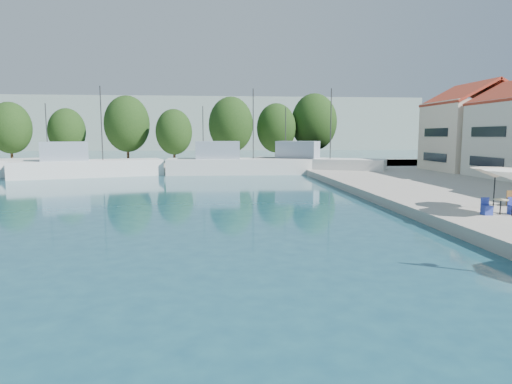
{
  "coord_description": "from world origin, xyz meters",
  "views": [
    {
      "loc": [
        -4.7,
        3.05,
        4.47
      ],
      "look_at": [
        -2.47,
        26.0,
        1.6
      ],
      "focal_mm": 32.0,
      "sensor_mm": 36.0,
      "label": 1
    }
  ],
  "objects": [
    {
      "name": "quay_far",
      "position": [
        -8.0,
        67.0,
        0.3
      ],
      "size": [
        90.0,
        16.0,
        0.6
      ],
      "primitive_type": "cube",
      "color": "#9E968E",
      "rests_on": "ground"
    },
    {
      "name": "hill_west",
      "position": [
        -30.0,
        160.0,
        8.0
      ],
      "size": [
        180.0,
        40.0,
        16.0
      ],
      "primitive_type": "cube",
      "color": "#97A599",
      "rests_on": "ground"
    },
    {
      "name": "hill_east",
      "position": [
        40.0,
        180.0,
        6.0
      ],
      "size": [
        140.0,
        40.0,
        12.0
      ],
      "primitive_type": "cube",
      "color": "#97A599",
      "rests_on": "ground"
    },
    {
      "name": "building_06",
      "position": [
        24.0,
        51.0,
        5.5
      ],
      "size": [
        9.0,
        8.8,
        10.2
      ],
      "color": "beige",
      "rests_on": "quay_right"
    },
    {
      "name": "trawler_02",
      "position": [
        -18.53,
        54.11,
        1.07
      ],
      "size": [
        16.17,
        8.75,
        10.2
      ],
      "rotation": [
        0.0,
        0.0,
        0.32
      ],
      "color": "silver",
      "rests_on": "ground"
    },
    {
      "name": "trawler_03",
      "position": [
        -1.95,
        56.08,
        1.07
      ],
      "size": [
        16.58,
        4.55,
        10.2
      ],
      "rotation": [
        0.0,
        0.0,
        -0.02
      ],
      "color": "silver",
      "rests_on": "ground"
    },
    {
      "name": "trawler_04",
      "position": [
        7.23,
        55.75,
        1.07
      ],
      "size": [
        15.68,
        10.5,
        10.2
      ],
      "rotation": [
        0.0,
        0.0,
        -0.46
      ],
      "color": "silver",
      "rests_on": "ground"
    },
    {
      "name": "tree_02",
      "position": [
        -32.69,
        70.28,
        5.52
      ],
      "size": [
        5.76,
        5.76,
        8.53
      ],
      "color": "#3F2B19",
      "rests_on": "quay_far"
    },
    {
      "name": "tree_03",
      "position": [
        -25.53,
        71.86,
        5.09
      ],
      "size": [
        5.26,
        5.26,
        7.78
      ],
      "color": "#3F2B19",
      "rests_on": "quay_far"
    },
    {
      "name": "tree_04",
      "position": [
        -16.73,
        70.49,
        6.11
      ],
      "size": [
        6.45,
        6.45,
        9.54
      ],
      "color": "#3F2B19",
      "rests_on": "quay_far"
    },
    {
      "name": "tree_05",
      "position": [
        -9.92,
        68.01,
        4.94
      ],
      "size": [
        5.09,
        5.09,
        7.53
      ],
      "color": "#3F2B19",
      "rests_on": "quay_far"
    },
    {
      "name": "tree_06",
      "position": [
        -1.93,
        68.18,
        5.97
      ],
      "size": [
        6.29,
        6.29,
        9.3
      ],
      "color": "#3F2B19",
      "rests_on": "quay_far"
    },
    {
      "name": "tree_07",
      "position": [
        4.82,
        70.21,
        5.55
      ],
      "size": [
        5.79,
        5.79,
        8.57
      ],
      "color": "#3F2B19",
      "rests_on": "quay_far"
    },
    {
      "name": "tree_08",
      "position": [
        10.76,
        71.43,
        6.46
      ],
      "size": [
        6.86,
        6.86,
        10.16
      ],
      "color": "#3F2B19",
      "rests_on": "quay_far"
    },
    {
      "name": "umbrella_cream",
      "position": [
        10.27,
        25.8,
        2.49
      ],
      "size": [
        2.59,
        2.59,
        2.15
      ],
      "color": "black",
      "rests_on": "quay_right"
    },
    {
      "name": "cafe_table_02",
      "position": [
        9.4,
        23.9,
        0.89
      ],
      "size": [
        1.82,
        0.7,
        0.76
      ],
      "color": "black",
      "rests_on": "quay_right"
    }
  ]
}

